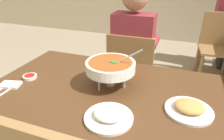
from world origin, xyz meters
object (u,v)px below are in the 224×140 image
(rice_plate, at_px, (109,116))
(chair_bg_corner, at_px, (217,43))
(dining_table_main, at_px, (104,102))
(chair_diner_main, at_px, (132,72))
(sauce_dish, at_px, (30,77))
(diner_main, at_px, (134,48))
(curry_bowl, at_px, (110,67))
(appetizer_plate, at_px, (189,108))

(rice_plate, height_order, chair_bg_corner, chair_bg_corner)
(dining_table_main, height_order, chair_diner_main, chair_diner_main)
(sauce_dish, bearing_deg, chair_diner_main, 56.33)
(diner_main, bearing_deg, chair_diner_main, -90.00)
(sauce_dish, height_order, chair_bg_corner, chair_bg_corner)
(curry_bowl, relative_size, appetizer_plate, 1.39)
(diner_main, xyz_separation_m, appetizer_plate, (0.50, -0.81, 0.02))
(rice_plate, bearing_deg, dining_table_main, 116.67)
(dining_table_main, height_order, chair_bg_corner, chair_bg_corner)
(chair_diner_main, relative_size, diner_main, 0.69)
(appetizer_plate, xyz_separation_m, chair_bg_corner, (0.36, 2.02, -0.26))
(chair_diner_main, height_order, chair_bg_corner, same)
(dining_table_main, height_order, diner_main, diner_main)
(diner_main, relative_size, appetizer_plate, 5.46)
(curry_bowl, height_order, chair_bg_corner, curry_bowl)
(chair_diner_main, bearing_deg, curry_bowl, -87.46)
(dining_table_main, xyz_separation_m, chair_bg_corner, (0.86, 1.95, -0.13))
(curry_bowl, relative_size, sauce_dish, 3.69)
(diner_main, relative_size, sauce_dish, 14.56)
(rice_plate, bearing_deg, appetizer_plate, 27.69)
(sauce_dish, relative_size, chair_bg_corner, 0.10)
(rice_plate, relative_size, sauce_dish, 2.67)
(dining_table_main, distance_m, diner_main, 0.75)
(curry_bowl, distance_m, rice_plate, 0.34)
(appetizer_plate, bearing_deg, chair_bg_corner, 79.76)
(dining_table_main, distance_m, chair_bg_corner, 2.13)
(rice_plate, bearing_deg, chair_diner_main, 97.73)
(rice_plate, bearing_deg, sauce_dish, 162.17)
(chair_diner_main, relative_size, appetizer_plate, 3.75)
(dining_table_main, distance_m, curry_bowl, 0.24)
(curry_bowl, xyz_separation_m, rice_plate, (0.10, -0.30, -0.11))
(diner_main, relative_size, rice_plate, 5.46)
(curry_bowl, bearing_deg, diner_main, 92.42)
(appetizer_plate, distance_m, chair_bg_corner, 2.07)
(appetizer_plate, bearing_deg, diner_main, 121.39)
(chair_diner_main, bearing_deg, appetizer_plate, -57.55)
(chair_diner_main, relative_size, sauce_dish, 10.00)
(chair_bg_corner, bearing_deg, sauce_dish, -124.36)
(chair_diner_main, xyz_separation_m, rice_plate, (0.13, -0.97, 0.26))
(appetizer_plate, bearing_deg, rice_plate, -152.31)
(appetizer_plate, relative_size, chair_bg_corner, 0.27)
(dining_table_main, relative_size, chair_bg_corner, 1.55)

